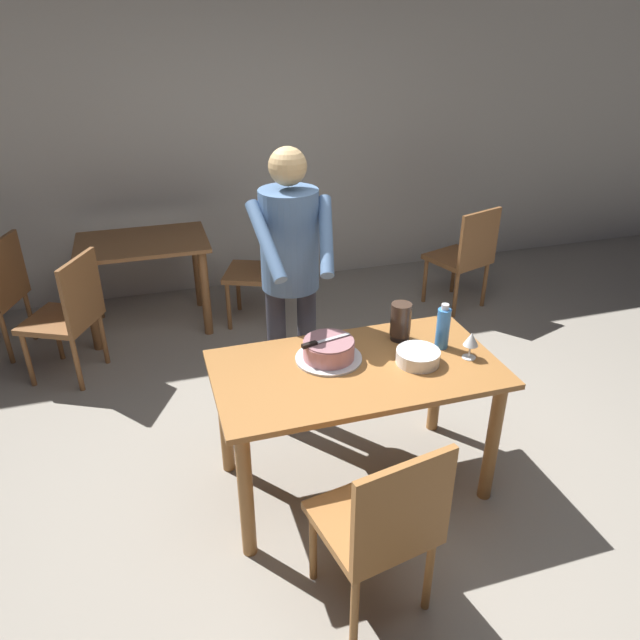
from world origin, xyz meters
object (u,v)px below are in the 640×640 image
object	(u,v)px
cake_on_platter	(329,350)
background_chair_3	(69,313)
plate_stack	(418,357)
person_cutting_cake	(290,266)
background_table	(144,260)
hurricane_lamp	(401,321)
wine_glass_near	(471,340)
water_bottle	(443,328)
background_chair_1	(465,254)
background_chair_0	(263,266)
main_dining_table	(356,388)
chair_near_side	(382,523)
cake_knife	(316,343)

from	to	relation	value
cake_on_platter	background_chair_3	distance (m)	2.06
cake_on_platter	plate_stack	distance (m)	0.45
person_cutting_cake	background_table	distance (m)	1.88
person_cutting_cake	hurricane_lamp	bearing A→B (deg)	-38.85
wine_glass_near	background_chair_3	size ratio (longest dim) A/B	0.16
hurricane_lamp	background_table	xyz separation A→B (m)	(-1.28, 2.04, -0.28)
water_bottle	hurricane_lamp	bearing A→B (deg)	140.94
background_table	background_chair_1	world-z (taller)	background_chair_1
background_chair_1	wine_glass_near	bearing A→B (deg)	-119.50
wine_glass_near	background_chair_1	world-z (taller)	background_chair_1
background_table	background_chair_3	world-z (taller)	background_chair_3
person_cutting_cake	background_chair_0	distance (m)	1.57
main_dining_table	hurricane_lamp	bearing A→B (deg)	31.59
chair_near_side	background_table	bearing A→B (deg)	104.93
main_dining_table	background_chair_0	xyz separation A→B (m)	(-0.05, 2.05, -0.13)
chair_near_side	cake_on_platter	bearing A→B (deg)	86.74
main_dining_table	wine_glass_near	size ratio (longest dim) A/B	9.91
water_bottle	cake_on_platter	bearing A→B (deg)	174.84
wine_glass_near	background_table	xyz separation A→B (m)	(-1.54, 2.32, -0.28)
plate_stack	person_cutting_cake	distance (m)	0.86
cake_on_platter	hurricane_lamp	bearing A→B (deg)	11.52
chair_near_side	background_chair_0	size ratio (longest dim) A/B	1.00
cake_on_platter	cake_knife	xyz separation A→B (m)	(-0.07, -0.02, 0.06)
wine_glass_near	background_chair_0	world-z (taller)	background_chair_0
person_cutting_cake	background_chair_3	world-z (taller)	person_cutting_cake
water_bottle	person_cutting_cake	size ratio (longest dim) A/B	0.15
chair_near_side	background_chair_0	bearing A→B (deg)	87.73
background_table	water_bottle	bearing A→B (deg)	-56.33
plate_stack	background_chair_3	bearing A→B (deg)	137.34
cake_knife	background_table	distance (m)	2.29
main_dining_table	person_cutting_cake	size ratio (longest dim) A/B	0.83
person_cutting_cake	background_chair_3	xyz separation A→B (m)	(-1.31, 1.01, -0.58)
hurricane_lamp	background_chair_3	distance (m)	2.32
hurricane_lamp	background_chair_0	bearing A→B (deg)	101.22
cake_on_platter	wine_glass_near	size ratio (longest dim) A/B	2.36
background_chair_1	cake_knife	bearing A→B (deg)	-136.95
cake_knife	background_table	size ratio (longest dim) A/B	0.27
wine_glass_near	person_cutting_cake	world-z (taller)	person_cutting_cake
cake_on_platter	person_cutting_cake	distance (m)	0.56
chair_near_side	background_chair_3	distance (m)	2.71
plate_stack	background_chair_0	xyz separation A→B (m)	(-0.36, 2.10, -0.29)
main_dining_table	cake_knife	size ratio (longest dim) A/B	5.32
plate_stack	background_chair_1	world-z (taller)	background_chair_1
background_chair_0	wine_glass_near	bearing A→B (deg)	-73.61
background_chair_3	background_table	bearing A→B (deg)	49.79
person_cutting_cake	background_chair_0	world-z (taller)	person_cutting_cake
background_table	background_chair_0	distance (m)	0.93
main_dining_table	background_chair_3	size ratio (longest dim) A/B	1.59
plate_stack	chair_near_side	distance (m)	0.89
person_cutting_cake	background_chair_0	bearing A→B (deg)	84.93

